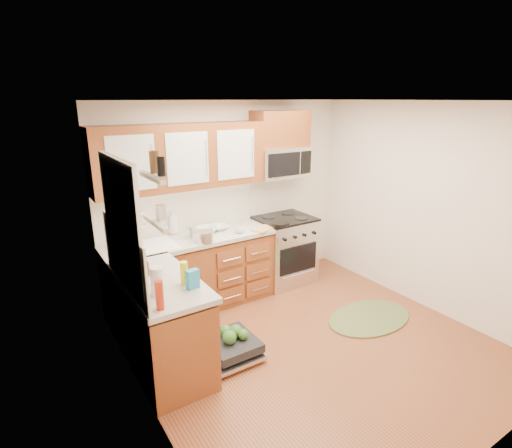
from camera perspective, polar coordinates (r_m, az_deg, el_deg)
floor at (r=4.51m, az=8.02°, el=-16.64°), size 3.50×3.50×0.00m
ceiling at (r=3.74m, az=9.71°, el=16.98°), size 3.50×3.50×0.00m
wall_back at (r=5.33m, az=-3.75°, el=3.70°), size 3.50×0.04×2.50m
wall_front at (r=2.99m, az=31.85°, el=-10.45°), size 3.50×0.04×2.50m
wall_left at (r=3.14m, az=-16.13°, el=-7.07°), size 0.04×3.50×2.50m
wall_right at (r=5.24m, az=23.32°, el=2.04°), size 0.04×3.50×2.50m
base_cabinet_back at (r=5.04m, az=-9.13°, el=-7.27°), size 2.05×0.60×0.85m
base_cabinet_left at (r=4.05m, az=-13.25°, el=-14.17°), size 0.60×1.25×0.85m
countertop_back at (r=4.85m, az=-9.35°, el=-2.22°), size 2.07×0.64×0.05m
countertop_left at (r=3.83m, az=-13.61°, el=-8.06°), size 0.64×1.27×0.05m
backsplash_back at (r=5.02m, az=-10.89°, el=2.08°), size 2.05×0.02×0.57m
backsplash_left at (r=3.63m, az=-18.34°, el=-4.57°), size 0.02×1.25×0.57m
upper_cabinets at (r=4.74m, az=-10.60°, el=9.42°), size 2.05×0.35×0.75m
cabinet_over_mw at (r=5.40m, az=3.48°, el=13.42°), size 0.76×0.35×0.47m
range at (r=5.66m, az=4.04°, el=-3.70°), size 0.76×0.64×0.95m
microwave at (r=5.43m, az=3.55°, el=8.82°), size 0.76×0.38×0.40m
sink at (r=4.70m, az=-15.06°, el=-4.56°), size 0.62×0.50×0.26m
dishwasher at (r=4.25m, az=-3.99°, el=-17.29°), size 0.70×0.60×0.20m
window at (r=3.50m, az=-18.76°, el=0.47°), size 0.03×1.05×1.05m
window_blind at (r=3.43m, az=-18.89°, el=5.81°), size 0.02×0.96×0.40m
shelf_upper at (r=2.59m, az=-14.65°, el=6.48°), size 0.04×0.40×0.03m
shelf_lower at (r=2.66m, az=-14.16°, el=0.14°), size 0.04×0.40×0.03m
rug at (r=5.09m, az=15.88°, el=-12.73°), size 1.20×0.86×0.02m
skillet at (r=5.15m, az=3.41°, el=0.02°), size 0.28×0.28×0.05m
stock_pot at (r=4.67m, az=-7.37°, el=-1.78°), size 0.26×0.26×0.13m
cutting_board at (r=5.07m, az=1.04°, el=-0.70°), size 0.33×0.26×0.02m
canister at (r=4.80m, az=-9.49°, el=-1.24°), size 0.10×0.10×0.14m
paper_towel_roll at (r=3.50m, az=-13.92°, el=-7.90°), size 0.11×0.11×0.25m
mustard_bottle at (r=3.64m, az=-10.23°, el=-6.92°), size 0.07×0.07×0.22m
red_bottle at (r=3.26m, az=-13.62°, el=-9.87°), size 0.09×0.09×0.24m
wooden_box at (r=3.91m, az=-16.18°, el=-6.18°), size 0.15×0.11×0.14m
blue_carton at (r=3.56m, az=-9.04°, el=-7.77°), size 0.11×0.08×0.17m
bowl_a at (r=5.08m, az=-5.30°, el=-0.50°), size 0.24×0.24×0.06m
bowl_b at (r=4.97m, az=-7.07°, el=-0.84°), size 0.33×0.33×0.08m
cup at (r=4.94m, az=-2.35°, el=-0.81°), size 0.11×0.11×0.09m
soap_bottle_a at (r=4.97m, az=-11.76°, el=0.26°), size 0.15×0.15×0.30m
soap_bottle_b at (r=4.08m, az=-17.94°, el=-5.11°), size 0.08×0.08×0.17m
soap_bottle_c at (r=3.65m, az=-15.84°, el=-7.82°), size 0.12×0.12×0.15m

